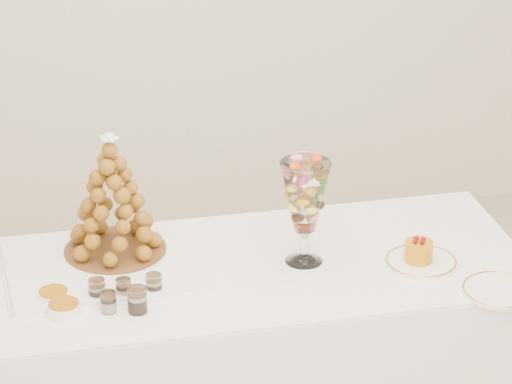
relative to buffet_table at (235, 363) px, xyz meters
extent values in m
cube|color=white|center=(0.00, 0.00, 0.00)|extent=(1.85, 0.79, 0.68)
cube|color=white|center=(0.00, 0.00, 0.34)|extent=(1.84, 0.78, 0.01)
cube|color=white|center=(-0.39, 0.06, 0.36)|extent=(0.64, 0.50, 0.02)
cylinder|color=white|center=(0.22, 0.00, 0.36)|extent=(0.12, 0.12, 0.02)
cylinder|color=white|center=(0.22, 0.00, 0.41)|extent=(0.02, 0.02, 0.08)
sphere|color=white|center=(0.22, 0.00, 0.45)|extent=(0.04, 0.04, 0.04)
cylinder|color=white|center=(0.57, -0.08, 0.35)|extent=(0.23, 0.23, 0.01)
cylinder|color=white|center=(0.75, -0.29, 0.35)|extent=(0.23, 0.23, 0.01)
cylinder|color=white|center=(-0.43, -0.12, 0.38)|extent=(0.06, 0.06, 0.07)
cylinder|color=white|center=(-0.35, -0.12, 0.38)|extent=(0.06, 0.06, 0.06)
cylinder|color=white|center=(-0.26, -0.11, 0.38)|extent=(0.05, 0.05, 0.06)
cylinder|color=white|center=(-0.40, -0.19, 0.38)|extent=(0.05, 0.05, 0.06)
cylinder|color=white|center=(-0.32, -0.21, 0.38)|extent=(0.06, 0.06, 0.08)
cylinder|color=white|center=(-0.55, -0.10, 0.36)|extent=(0.09, 0.09, 0.03)
cylinder|color=white|center=(-0.53, -0.18, 0.36)|extent=(0.10, 0.10, 0.03)
cylinder|color=brown|center=(-0.35, 0.14, 0.37)|extent=(0.32, 0.32, 0.01)
cone|color=brown|center=(-0.35, 0.14, 0.56)|extent=(0.33, 0.33, 0.38)
sphere|color=white|center=(-0.35, 0.14, 0.74)|extent=(0.04, 0.04, 0.04)
cylinder|color=#C57D09|center=(0.56, -0.08, 0.39)|extent=(0.09, 0.09, 0.06)
sphere|color=maroon|center=(0.58, -0.07, 0.43)|extent=(0.02, 0.02, 0.02)
sphere|color=maroon|center=(0.56, -0.06, 0.43)|extent=(0.02, 0.02, 0.02)
sphere|color=maroon|center=(0.55, -0.08, 0.43)|extent=(0.02, 0.02, 0.02)
sphere|color=maroon|center=(0.57, -0.09, 0.43)|extent=(0.02, 0.02, 0.02)
camera|label=1|loc=(-0.55, -3.22, 2.14)|focal=85.00mm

